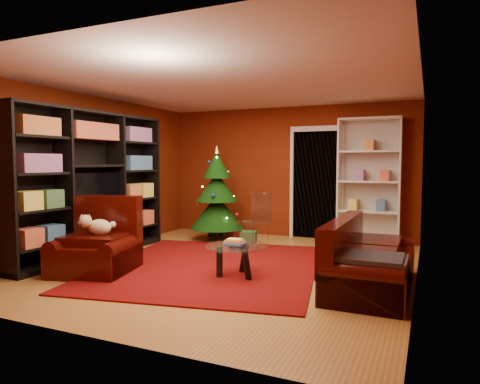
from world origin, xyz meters
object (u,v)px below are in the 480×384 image
at_px(media_unit, 91,185).
at_px(gift_box_teal, 218,227).
at_px(gift_box_red, 233,234).
at_px(sofa, 372,253).
at_px(coffee_table, 237,261).
at_px(christmas_tree, 217,194).
at_px(armchair, 95,243).
at_px(gift_box_green, 249,239).
at_px(acrylic_chair, 253,223).
at_px(white_bookshelf, 369,182).
at_px(dog, 100,227).
at_px(rug, 211,266).

xyz_separation_m(media_unit, gift_box_teal, (0.94, 2.58, -0.99)).
distance_m(gift_box_teal, gift_box_red, 0.56).
distance_m(sofa, coffee_table, 1.69).
distance_m(christmas_tree, armchair, 2.94).
bearing_deg(media_unit, gift_box_green, 43.85).
distance_m(gift_box_teal, coffee_table, 3.26).
xyz_separation_m(gift_box_teal, gift_box_red, (0.47, -0.30, -0.06)).
height_order(gift_box_teal, acrylic_chair, acrylic_chair).
distance_m(gift_box_green, coffee_table, 2.08).
height_order(gift_box_green, white_bookshelf, white_bookshelf).
bearing_deg(gift_box_green, dog, -114.95).
distance_m(media_unit, gift_box_red, 2.88).
height_order(gift_box_red, armchair, armchair).
relative_size(gift_box_teal, dog, 0.78).
height_order(christmas_tree, coffee_table, christmas_tree).
xyz_separation_m(dog, coffee_table, (1.81, 0.51, -0.40)).
bearing_deg(acrylic_chair, gift_box_teal, 163.13).
distance_m(rug, coffee_table, 0.71).
distance_m(christmas_tree, coffee_table, 2.81).
height_order(gift_box_teal, dog, dog).
relative_size(gift_box_teal, sofa, 0.16).
height_order(white_bookshelf, coffee_table, white_bookshelf).
bearing_deg(rug, armchair, -143.94).
bearing_deg(christmas_tree, gift_box_teal, 114.91).
xyz_separation_m(armchair, dog, (0.04, 0.06, 0.20)).
height_order(media_unit, gift_box_teal, media_unit).
distance_m(gift_box_teal, sofa, 4.23).
distance_m(gift_box_green, armchair, 2.83).
height_order(media_unit, white_bookshelf, white_bookshelf).
relative_size(media_unit, sofa, 1.54).
xyz_separation_m(gift_box_teal, coffee_table, (1.69, -2.79, 0.06)).
height_order(gift_box_teal, gift_box_red, gift_box_teal).
bearing_deg(gift_box_teal, christmas_tree, -65.09).
bearing_deg(christmas_tree, media_unit, -119.05).
height_order(dog, acrylic_chair, acrylic_chair).
xyz_separation_m(rug, media_unit, (-2.05, -0.15, 1.14)).
bearing_deg(media_unit, gift_box_red, 60.36).
bearing_deg(gift_box_teal, armchair, -92.74).
relative_size(media_unit, gift_box_green, 11.16).
xyz_separation_m(gift_box_red, sofa, (2.89, -2.27, 0.32)).
bearing_deg(media_unit, gift_box_teal, 72.03).
bearing_deg(sofa, dog, 102.31).
height_order(christmas_tree, gift_box_red, christmas_tree).
bearing_deg(christmas_tree, rug, -65.47).
relative_size(dog, acrylic_chair, 0.45).
bearing_deg(sofa, gift_box_green, 53.42).
bearing_deg(gift_box_green, christmas_tree, 157.78).
relative_size(gift_box_teal, gift_box_green, 1.17).
bearing_deg(acrylic_chair, white_bookshelf, 57.73).
relative_size(rug, dog, 8.66).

